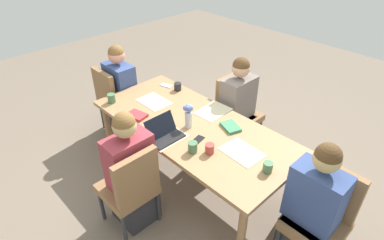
{
  "coord_description": "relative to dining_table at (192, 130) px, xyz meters",
  "views": [
    {
      "loc": [
        1.89,
        -1.8,
        2.52
      ],
      "look_at": [
        0.0,
        0.0,
        0.78
      ],
      "focal_mm": 29.78,
      "sensor_mm": 36.0,
      "label": 1
    }
  ],
  "objects": [
    {
      "name": "ground_plane",
      "position": [
        0.0,
        0.0,
        -0.66
      ],
      "size": [
        10.0,
        10.0,
        0.0
      ],
      "primitive_type": "plane",
      "color": "#756656"
    },
    {
      "name": "dining_table",
      "position": [
        0.0,
        0.0,
        0.0
      ],
      "size": [
        2.16,
        0.98,
        0.73
      ],
      "color": "#9E754C",
      "rests_on": "ground_plane"
    },
    {
      "name": "chair_far_left_near",
      "position": [
        -0.12,
        0.84,
        -0.16
      ],
      "size": [
        0.44,
        0.44,
        0.9
      ],
      "color": "olive",
      "rests_on": "ground_plane"
    },
    {
      "name": "person_far_left_near",
      "position": [
        -0.04,
        0.78,
        -0.13
      ],
      "size": [
        0.36,
        0.4,
        1.19
      ],
      "color": "#2D2D33",
      "rests_on": "ground_plane"
    },
    {
      "name": "chair_head_left_left_mid",
      "position": [
        -1.36,
        -0.08,
        -0.16
      ],
      "size": [
        0.44,
        0.44,
        0.9
      ],
      "color": "olive",
      "rests_on": "ground_plane"
    },
    {
      "name": "person_head_left_left_mid",
      "position": [
        -1.3,
        -0.0,
        -0.13
      ],
      "size": [
        0.4,
        0.36,
        1.19
      ],
      "color": "#2D2D33",
      "rests_on": "ground_plane"
    },
    {
      "name": "chair_near_left_far",
      "position": [
        0.08,
        -0.82,
        -0.16
      ],
      "size": [
        0.44,
        0.44,
        0.9
      ],
      "color": "olive",
      "rests_on": "ground_plane"
    },
    {
      "name": "person_near_left_far",
      "position": [
        0.01,
        -0.76,
        -0.13
      ],
      "size": [
        0.36,
        0.4,
        1.19
      ],
      "color": "#2D2D33",
      "rests_on": "ground_plane"
    },
    {
      "name": "chair_head_right_right_near",
      "position": [
        1.38,
        0.11,
        -0.16
      ],
      "size": [
        0.44,
        0.44,
        0.9
      ],
      "color": "olive",
      "rests_on": "ground_plane"
    },
    {
      "name": "person_head_right_right_near",
      "position": [
        1.32,
        0.04,
        -0.13
      ],
      "size": [
        0.4,
        0.36,
        1.19
      ],
      "color": "#2D2D33",
      "rests_on": "ground_plane"
    },
    {
      "name": "flower_vase",
      "position": [
        0.01,
        -0.05,
        0.22
      ],
      "size": [
        0.09,
        0.09,
        0.25
      ],
      "color": "silver",
      "rests_on": "dining_table"
    },
    {
      "name": "placemat_far_left_near",
      "position": [
        -0.02,
        0.33,
        0.07
      ],
      "size": [
        0.28,
        0.37,
        0.0
      ],
      "primitive_type": "cube",
      "rotation": [
        0.0,
        0.0,
        -1.52
      ],
      "color": "beige",
      "rests_on": "dining_table"
    },
    {
      "name": "placemat_head_left_left_mid",
      "position": [
        -0.61,
        -0.0,
        0.07
      ],
      "size": [
        0.36,
        0.26,
        0.0
      ],
      "primitive_type": "cube",
      "rotation": [
        0.0,
        0.0,
        -0.0
      ],
      "color": "beige",
      "rests_on": "dining_table"
    },
    {
      "name": "placemat_near_left_far",
      "position": [
        0.0,
        -0.33,
        0.07
      ],
      "size": [
        0.27,
        0.37,
        0.0
      ],
      "primitive_type": "cube",
      "rotation": [
        0.0,
        0.0,
        1.59
      ],
      "color": "beige",
      "rests_on": "dining_table"
    },
    {
      "name": "placemat_head_right_right_near",
      "position": [
        0.62,
        0.02,
        0.07
      ],
      "size": [
        0.37,
        0.27,
        0.0
      ],
      "primitive_type": "cube",
      "rotation": [
        0.0,
        0.0,
        3.1
      ],
      "color": "beige",
      "rests_on": "dining_table"
    },
    {
      "name": "laptop_near_left_far",
      "position": [
        -0.02,
        -0.34,
        0.11
      ],
      "size": [
        0.22,
        0.32,
        0.2
      ],
      "color": "black",
      "rests_on": "dining_table"
    },
    {
      "name": "coffee_mug_near_left",
      "position": [
        0.43,
        -0.2,
        0.11
      ],
      "size": [
        0.08,
        0.08,
        0.09
      ],
      "primitive_type": "cylinder",
      "color": "#AD3D38",
      "rests_on": "dining_table"
    },
    {
      "name": "coffee_mug_near_right",
      "position": [
        -0.93,
        -0.34,
        0.12
      ],
      "size": [
        0.09,
        0.09,
        0.1
      ],
      "primitive_type": "cylinder",
      "color": "#47704C",
      "rests_on": "dining_table"
    },
    {
      "name": "coffee_mug_centre_left",
      "position": [
        0.92,
        -0.02,
        0.11
      ],
      "size": [
        0.08,
        0.08,
        0.09
      ],
      "primitive_type": "cylinder",
      "color": "#47704C",
      "rests_on": "dining_table"
    },
    {
      "name": "coffee_mug_centre_right",
      "position": [
        -0.63,
        0.37,
        0.11
      ],
      "size": [
        0.09,
        0.09,
        0.09
      ],
      "primitive_type": "cylinder",
      "color": "#232328",
      "rests_on": "dining_table"
    },
    {
      "name": "coffee_mug_far_left",
      "position": [
        0.31,
        -0.29,
        0.12
      ],
      "size": [
        0.08,
        0.08,
        0.1
      ],
      "primitive_type": "cylinder",
      "color": "#47704C",
      "rests_on": "dining_table"
    },
    {
      "name": "book_red_cover",
      "position": [
        -0.49,
        -0.31,
        0.08
      ],
      "size": [
        0.23,
        0.18,
        0.03
      ],
      "primitive_type": "cube",
      "rotation": [
        0.0,
        0.0,
        0.21
      ],
      "color": "#B73338",
      "rests_on": "dining_table"
    },
    {
      "name": "book_blue_cover",
      "position": [
        0.31,
        0.23,
        0.08
      ],
      "size": [
        0.24,
        0.2,
        0.03
      ],
      "primitive_type": "cube",
      "rotation": [
        0.0,
        0.0,
        -0.34
      ],
      "color": "#3D7F56",
      "rests_on": "dining_table"
    },
    {
      "name": "phone_black",
      "position": [
        0.23,
        -0.15,
        0.07
      ],
      "size": [
        0.1,
        0.16,
        0.01
      ],
      "primitive_type": "cube",
      "rotation": [
        0.0,
        0.0,
        1.77
      ],
      "color": "black",
      "rests_on": "dining_table"
    },
    {
      "name": "phone_silver",
      "position": [
        -0.81,
        0.34,
        0.07
      ],
      "size": [
        0.16,
        0.11,
        0.01
      ],
      "primitive_type": "cube",
      "rotation": [
        0.0,
        0.0,
        0.28
      ],
      "color": "silver",
      "rests_on": "dining_table"
    }
  ]
}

